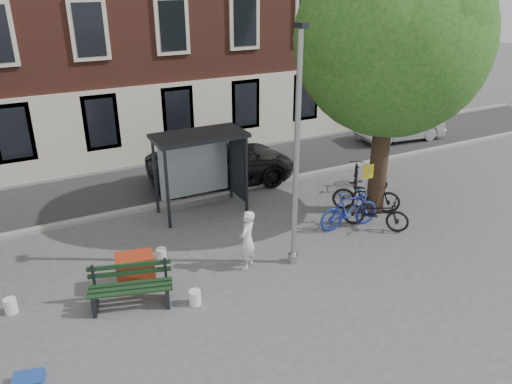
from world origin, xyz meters
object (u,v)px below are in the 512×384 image
at_px(bike_d, 356,177).
at_px(notice_sign, 367,181).
at_px(bike_b, 349,210).
at_px(lamppost, 296,165).
at_px(painter, 247,240).
at_px(bike_c, 375,212).
at_px(bus_shelter, 210,153).
at_px(red_stand, 136,272).
at_px(bike_a, 366,195).
at_px(bench, 131,289).
at_px(car_silver, 401,126).
at_px(car_dark, 222,163).

distance_m(bike_d, notice_sign, 2.78).
height_order(bike_b, notice_sign, notice_sign).
height_order(lamppost, painter, lamppost).
distance_m(lamppost, bike_c, 3.96).
height_order(bus_shelter, bike_d, bus_shelter).
relative_size(bike_c, notice_sign, 1.03).
relative_size(lamppost, bus_shelter, 2.14).
distance_m(painter, bike_b, 3.77).
bearing_deg(lamppost, bike_c, 9.73).
bearing_deg(bus_shelter, red_stand, -135.51).
xyz_separation_m(lamppost, notice_sign, (3.10, 0.92, -1.37)).
bearing_deg(bike_c, bike_b, 111.72).
bearing_deg(bike_b, painter, 103.03).
bearing_deg(notice_sign, bike_a, 58.47).
bearing_deg(bench, bus_shelter, 63.34).
distance_m(bike_a, bike_d, 1.72).
height_order(bus_shelter, car_silver, bus_shelter).
height_order(bus_shelter, bench, bus_shelter).
height_order(bike_d, car_dark, car_dark).
relative_size(bus_shelter, red_stand, 3.17).
bearing_deg(notice_sign, bench, -163.57).
bearing_deg(bike_d, bike_b, 85.01).
distance_m(bus_shelter, bike_b, 4.65).
height_order(car_dark, car_silver, car_dark).
height_order(car_dark, red_stand, car_dark).
bearing_deg(bench, red_stand, 82.23).
relative_size(bus_shelter, notice_sign, 1.47).
height_order(bus_shelter, bike_b, bus_shelter).
bearing_deg(car_silver, car_dark, 101.40).
distance_m(bike_d, car_silver, 6.59).
relative_size(bench, notice_sign, 1.02).
bearing_deg(lamppost, bike_a, 23.47).
bearing_deg(bench, bike_b, 22.93).
height_order(bike_b, bike_d, bike_b).
xyz_separation_m(bike_c, notice_sign, (-0.11, 0.37, 0.89)).
bearing_deg(notice_sign, car_silver, 51.14).
distance_m(bike_d, red_stand, 8.85).
bearing_deg(red_stand, painter, -8.55).
distance_m(bike_a, car_silver, 8.14).
relative_size(lamppost, car_silver, 1.49).
xyz_separation_m(lamppost, painter, (-1.20, 0.32, -1.97)).
distance_m(bike_b, bike_d, 2.98).
bearing_deg(bike_b, bike_d, -37.86).
relative_size(bench, bike_a, 0.92).
xyz_separation_m(bike_b, bike_d, (1.99, 2.22, -0.09)).
bearing_deg(car_dark, painter, 170.23).
height_order(bike_a, car_silver, car_silver).
height_order(painter, bench, painter).
bearing_deg(bike_a, bike_c, -166.79).
height_order(lamppost, bike_b, lamppost).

